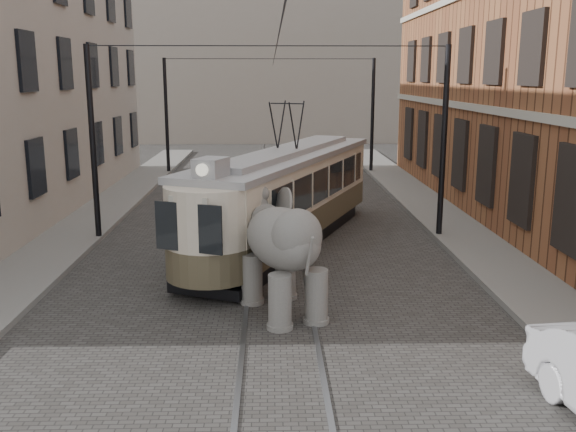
{
  "coord_description": "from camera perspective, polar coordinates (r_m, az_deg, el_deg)",
  "views": [
    {
      "loc": [
        -0.16,
        -13.5,
        5.05
      ],
      "look_at": [
        0.21,
        -0.12,
        2.1
      ],
      "focal_mm": 39.49,
      "sensor_mm": 36.0,
      "label": 1
    }
  ],
  "objects": [
    {
      "name": "ground",
      "position": [
        14.41,
        -0.84,
        -8.08
      ],
      "size": [
        120.0,
        120.0,
        0.0
      ],
      "primitive_type": "plane",
      "color": "#3F3C3A"
    },
    {
      "name": "tram_rails",
      "position": [
        14.41,
        -0.84,
        -8.03
      ],
      "size": [
        1.54,
        80.0,
        0.02
      ],
      "primitive_type": null,
      "color": "slate",
      "rests_on": "ground"
    },
    {
      "name": "sidewalk_right",
      "position": [
        15.64,
        21.89,
        -7.04
      ],
      "size": [
        2.0,
        60.0,
        0.15
      ],
      "primitive_type": "cube",
      "color": "slate",
      "rests_on": "ground"
    },
    {
      "name": "distant_block",
      "position": [
        53.53,
        -1.43,
        14.52
      ],
      "size": [
        28.0,
        10.0,
        14.0
      ],
      "primitive_type": "cube",
      "color": "gray",
      "rests_on": "ground"
    },
    {
      "name": "catenary",
      "position": [
        18.61,
        -1.69,
        6.11
      ],
      "size": [
        11.0,
        30.2,
        6.0
      ],
      "primitive_type": null,
      "color": "black",
      "rests_on": "ground"
    },
    {
      "name": "tram",
      "position": [
        19.07,
        -0.08,
        3.72
      ],
      "size": [
        6.25,
        10.92,
        4.32
      ],
      "primitive_type": null,
      "rotation": [
        0.0,
        0.0,
        -0.39
      ],
      "color": "beige",
      "rests_on": "ground"
    },
    {
      "name": "elephant",
      "position": [
        13.62,
        -0.47,
        -3.6
      ],
      "size": [
        3.73,
        4.77,
        2.58
      ],
      "primitive_type": null,
      "rotation": [
        0.0,
        0.0,
        0.38
      ],
      "color": "#5F5C58",
      "rests_on": "ground"
    }
  ]
}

